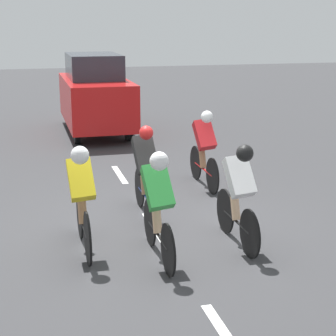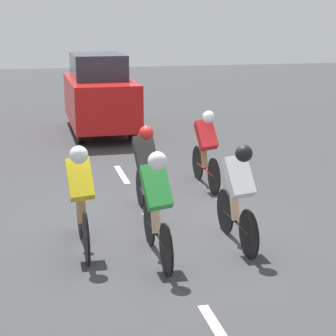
{
  "view_description": "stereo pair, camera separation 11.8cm",
  "coord_description": "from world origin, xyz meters",
  "px_view_note": "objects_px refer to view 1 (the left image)",
  "views": [
    {
      "loc": [
        1.86,
        8.03,
        3.13
      ],
      "look_at": [
        -0.21,
        0.1,
        0.95
      ],
      "focal_mm": 60.0,
      "sensor_mm": 36.0,
      "label": 1
    },
    {
      "loc": [
        1.74,
        8.06,
        3.13
      ],
      "look_at": [
        -0.21,
        0.1,
        0.95
      ],
      "focal_mm": 60.0,
      "sensor_mm": 36.0,
      "label": 2
    }
  ],
  "objects_px": {
    "cyclist_white": "(239,192)",
    "cyclist_black": "(145,169)",
    "cyclist_red": "(204,147)",
    "support_car": "(95,94)",
    "cyclist_yellow": "(82,196)",
    "cyclist_green": "(158,202)"
  },
  "relations": [
    {
      "from": "cyclist_white",
      "to": "support_car",
      "type": "xyz_separation_m",
      "value": [
        0.84,
        -8.76,
        0.28
      ]
    },
    {
      "from": "cyclist_black",
      "to": "cyclist_red",
      "type": "bearing_deg",
      "value": -136.47
    },
    {
      "from": "support_car",
      "to": "cyclist_yellow",
      "type": "bearing_deg",
      "value": 81.29
    },
    {
      "from": "cyclist_yellow",
      "to": "cyclist_black",
      "type": "relative_size",
      "value": 1.03
    },
    {
      "from": "cyclist_green",
      "to": "cyclist_white",
      "type": "bearing_deg",
      "value": -169.58
    },
    {
      "from": "cyclist_red",
      "to": "support_car",
      "type": "bearing_deg",
      "value": -77.67
    },
    {
      "from": "cyclist_red",
      "to": "support_car",
      "type": "distance_m",
      "value": 6.03
    },
    {
      "from": "cyclist_green",
      "to": "cyclist_red",
      "type": "bearing_deg",
      "value": -118.02
    },
    {
      "from": "cyclist_yellow",
      "to": "support_car",
      "type": "height_order",
      "value": "support_car"
    },
    {
      "from": "cyclist_red",
      "to": "cyclist_white",
      "type": "bearing_deg",
      "value": 81.27
    },
    {
      "from": "cyclist_yellow",
      "to": "cyclist_white",
      "type": "xyz_separation_m",
      "value": [
        -2.14,
        0.33,
        -0.01
      ]
    },
    {
      "from": "cyclist_red",
      "to": "cyclist_white",
      "type": "relative_size",
      "value": 1.05
    },
    {
      "from": "cyclist_white",
      "to": "cyclist_green",
      "type": "relative_size",
      "value": 0.96
    },
    {
      "from": "cyclist_red",
      "to": "cyclist_black",
      "type": "relative_size",
      "value": 1.03
    },
    {
      "from": "cyclist_yellow",
      "to": "support_car",
      "type": "xyz_separation_m",
      "value": [
        -1.29,
        -8.43,
        0.27
      ]
    },
    {
      "from": "support_car",
      "to": "cyclist_red",
      "type": "bearing_deg",
      "value": 102.33
    },
    {
      "from": "cyclist_white",
      "to": "support_car",
      "type": "bearing_deg",
      "value": -84.5
    },
    {
      "from": "cyclist_yellow",
      "to": "cyclist_black",
      "type": "bearing_deg",
      "value": -133.99
    },
    {
      "from": "cyclist_white",
      "to": "cyclist_black",
      "type": "relative_size",
      "value": 0.98
    },
    {
      "from": "cyclist_yellow",
      "to": "cyclist_white",
      "type": "height_order",
      "value": "cyclist_yellow"
    },
    {
      "from": "cyclist_yellow",
      "to": "cyclist_white",
      "type": "bearing_deg",
      "value": 171.1
    },
    {
      "from": "cyclist_white",
      "to": "cyclist_black",
      "type": "bearing_deg",
      "value": -56.51
    }
  ]
}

